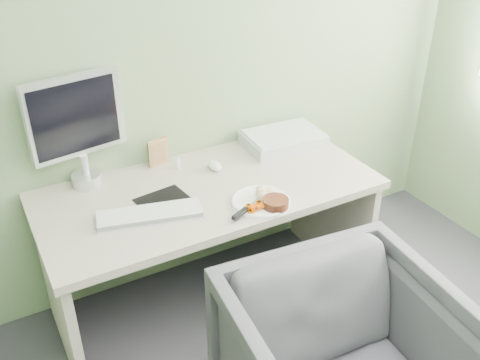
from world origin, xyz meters
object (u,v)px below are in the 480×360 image
scanner (283,140)px  plate (261,202)px  desk (210,219)px  monitor (77,126)px

scanner → plate: bearing=-128.5°
desk → plate: plate is taller
plate → desk: bearing=121.3°
desk → monitor: 0.76m
plate → monitor: 0.90m
desk → plate: 0.34m
desk → plate: (0.15, -0.24, 0.19)m
desk → plate: size_ratio=5.96×
scanner → desk: bearing=-155.8°
plate → monitor: monitor is taller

